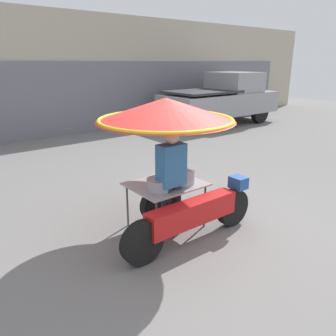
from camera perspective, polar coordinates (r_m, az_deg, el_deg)
The scene contains 5 objects.
ground_plane at distance 5.13m, azimuth 7.21°, elevation -9.85°, with size 36.00×36.00×0.00m, color slate.
shopfront_building at distance 12.18m, azimuth -23.42°, elevation 14.65°, with size 28.00×2.06×3.95m.
vendor_motorcycle_cart at distance 4.51m, azimuth 0.24°, elevation 6.65°, with size 2.21×1.92×1.93m.
vendor_person at distance 4.48m, azimuth 0.57°, elevation -1.79°, with size 0.38×0.22×1.56m.
pickup_truck at distance 13.35m, azimuth 9.45°, elevation 11.75°, with size 4.94×1.95×1.99m.
Camera 1 is at (-3.28, -3.14, 2.39)m, focal length 35.00 mm.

